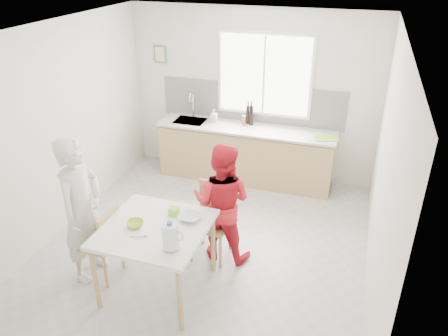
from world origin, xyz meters
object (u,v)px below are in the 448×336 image
object	(u,v)px
chair_far	(213,217)
bowl_green	(135,224)
dining_table	(155,234)
bowl_white	(190,217)
chair_left	(103,241)
wine_bottle_b	(248,114)
milk_jug	(171,236)
wine_bottle_a	(251,115)
person_white	(82,210)
person_red	(222,203)

from	to	relation	value
chair_far	bowl_green	size ratio (longest dim) A/B	5.30
dining_table	bowl_white	xyz separation A→B (m)	(0.30, 0.25, 0.12)
chair_left	wine_bottle_b	xyz separation A→B (m)	(0.89, 2.99, 0.57)
chair_far	wine_bottle_b	world-z (taller)	wine_bottle_b
milk_jug	wine_bottle_a	distance (m)	3.24
chair_left	wine_bottle_a	size ratio (longest dim) A/B	2.83
dining_table	chair_left	bearing A→B (deg)	179.22
bowl_green	chair_left	bearing A→B (deg)	173.29
person_white	milk_jug	distance (m)	1.25
person_white	chair_far	bearing A→B (deg)	-56.43
person_white	wine_bottle_a	distance (m)	3.17
chair_far	bowl_white	distance (m)	0.67
bowl_green	wine_bottle_b	world-z (taller)	wine_bottle_b
chair_left	chair_far	xyz separation A→B (m)	(1.04, 0.81, 0.02)
dining_table	bowl_green	distance (m)	0.24
person_white	wine_bottle_a	size ratio (longest dim) A/B	5.40
chair_far	milk_jug	xyz separation A→B (m)	(-0.04, -1.10, 0.47)
person_red	bowl_green	distance (m)	1.10
person_white	bowl_green	world-z (taller)	person_white
person_red	bowl_white	bearing A→B (deg)	72.82
dining_table	wine_bottle_a	xyz separation A→B (m)	(0.28, 2.95, 0.33)
bowl_green	bowl_white	bearing A→B (deg)	30.18
person_red	wine_bottle_b	bearing A→B (deg)	-82.09
wine_bottle_b	person_red	bearing A→B (deg)	-82.88
chair_far	wine_bottle_b	xyz separation A→B (m)	(-0.15, 2.19, 0.55)
person_red	bowl_green	xyz separation A→B (m)	(-0.69, -0.85, 0.11)
bowl_white	chair_far	bearing A→B (deg)	84.22
dining_table	bowl_white	bearing A→B (deg)	39.03
wine_bottle_b	chair_far	bearing A→B (deg)	-86.05
chair_left	wine_bottle_a	world-z (taller)	wine_bottle_a
dining_table	wine_bottle_b	distance (m)	3.03
dining_table	person_red	size ratio (longest dim) A/B	0.73
dining_table	milk_jug	world-z (taller)	milk_jug
chair_left	person_white	distance (m)	0.42
chair_far	person_white	distance (m)	1.53
chair_left	chair_far	bearing A→B (deg)	128.55
chair_left	person_red	bearing A→B (deg)	125.12
chair_left	bowl_green	xyz separation A→B (m)	(0.48, -0.06, 0.37)
chair_left	wine_bottle_a	distance (m)	3.15
chair_left	person_white	xyz separation A→B (m)	(-0.21, 0.00, 0.37)
bowl_white	milk_jug	size ratio (longest dim) A/B	0.81
chair_left	chair_far	world-z (taller)	chair_far
dining_table	bowl_green	bearing A→B (deg)	-166.74
dining_table	chair_far	xyz separation A→B (m)	(0.36, 0.82, -0.23)
chair_far	wine_bottle_a	world-z (taller)	wine_bottle_a
chair_far	wine_bottle_a	size ratio (longest dim) A/B	2.97
person_white	wine_bottle_b	distance (m)	3.19
dining_table	chair_left	world-z (taller)	chair_left
chair_far	person_red	world-z (taller)	person_red
bowl_green	wine_bottle_a	distance (m)	3.04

